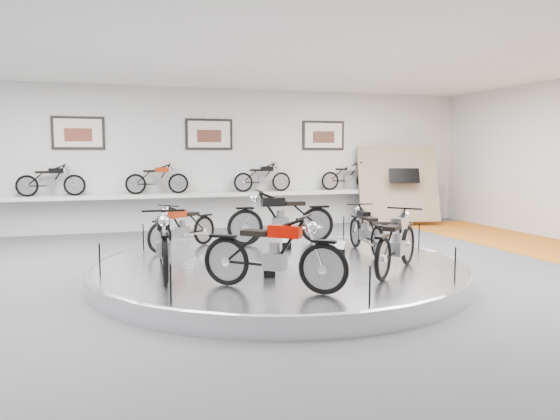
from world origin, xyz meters
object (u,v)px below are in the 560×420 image
object	(u,v)px
display_platform	(279,270)
bike_b	(282,217)
bike_a	(366,229)
bike_e	(273,252)
shelf	(212,195)
bike_f	(396,241)
bike_c	(183,226)
bike_d	(163,241)

from	to	relation	value
display_platform	bike_b	world-z (taller)	bike_b
bike_a	bike_e	size ratio (longest dim) A/B	0.86
display_platform	bike_e	size ratio (longest dim) A/B	3.57
shelf	bike_f	xyz separation A→B (m)	(1.50, -7.75, -0.20)
bike_f	display_platform	bearing A→B (deg)	93.95
bike_a	bike_c	distance (m)	3.54
bike_b	bike_d	world-z (taller)	bike_b
shelf	bike_d	xyz separation A→B (m)	(-2.00, -6.81, -0.17)
display_platform	bike_b	size ratio (longest dim) A/B	3.33
bike_c	bike_d	bearing A→B (deg)	37.14
bike_d	bike_f	bearing A→B (deg)	78.41
shelf	bike_c	world-z (taller)	bike_c
bike_a	bike_b	bearing A→B (deg)	46.69
bike_a	bike_e	xyz separation A→B (m)	(-2.46, -2.13, 0.07)
bike_f	bike_e	bearing A→B (deg)	148.60
bike_b	bike_e	world-z (taller)	bike_b
bike_e	bike_f	xyz separation A→B (m)	(2.17, 0.49, -0.03)
display_platform	bike_b	distance (m)	1.97
shelf	bike_d	world-z (taller)	bike_d
display_platform	bike_d	world-z (taller)	bike_d
bike_d	bike_f	world-z (taller)	bike_d
bike_b	bike_e	xyz separation A→B (m)	(-1.26, -3.57, -0.04)
shelf	bike_f	world-z (taller)	bike_f
bike_a	bike_c	xyz separation A→B (m)	(-3.21, 1.50, -0.00)
bike_d	bike_f	distance (m)	3.63
shelf	bike_f	distance (m)	7.90
display_platform	bike_f	size ratio (longest dim) A/B	3.78
bike_d	bike_f	size ratio (longest dim) A/B	1.06
bike_a	bike_e	bearing A→B (deg)	137.82
bike_c	bike_d	xyz separation A→B (m)	(-0.59, -2.20, 0.08)
display_platform	bike_c	xyz separation A→B (m)	(-1.42, 1.79, 0.60)
shelf	bike_f	bearing A→B (deg)	-79.02
bike_b	bike_c	distance (m)	2.02
display_platform	bike_e	world-z (taller)	bike_e
bike_c	bike_e	size ratio (longest dim) A/B	0.85
bike_c	bike_a	bearing A→B (deg)	117.16
bike_a	bike_c	size ratio (longest dim) A/B	1.01
display_platform	bike_d	distance (m)	2.16
bike_c	shelf	bearing A→B (deg)	-144.98
bike_d	bike_e	world-z (taller)	bike_d
display_platform	shelf	xyz separation A→B (m)	(0.00, 6.40, 0.85)
bike_b	bike_f	xyz separation A→B (m)	(0.91, -3.09, -0.07)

